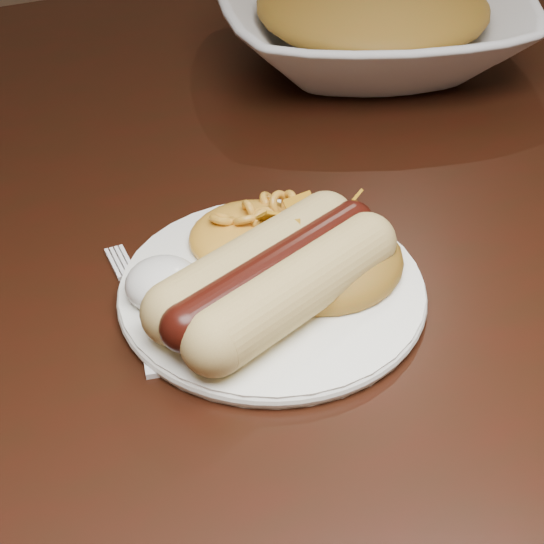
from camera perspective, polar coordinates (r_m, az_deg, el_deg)
name	(u,v)px	position (r m, az deg, el deg)	size (l,w,h in m)	color
table	(197,287)	(0.70, -5.19, -1.06)	(1.60, 0.90, 0.75)	black
plate	(272,290)	(0.54, 0.00, -1.25)	(0.20, 0.20, 0.01)	white
hotdog	(275,275)	(0.51, 0.20, -0.19)	(0.15, 0.12, 0.04)	#D6C06B
mac_and_cheese	(251,220)	(0.57, -1.45, 3.56)	(0.09, 0.08, 0.03)	#F49349
sour_cream	(162,276)	(0.53, -7.52, -0.25)	(0.05, 0.05, 0.03)	white
taco_salad	(324,246)	(0.54, 3.57, 1.77)	(0.11, 0.10, 0.05)	#D44B17
fork	(149,320)	(0.53, -8.42, -3.24)	(0.02, 0.14, 0.00)	white
serving_bowl	(371,24)	(0.85, 6.79, 16.50)	(0.30, 0.30, 0.07)	white
bowl_filling	(372,10)	(0.84, 6.86, 17.36)	(0.22, 0.22, 0.06)	#D44B17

